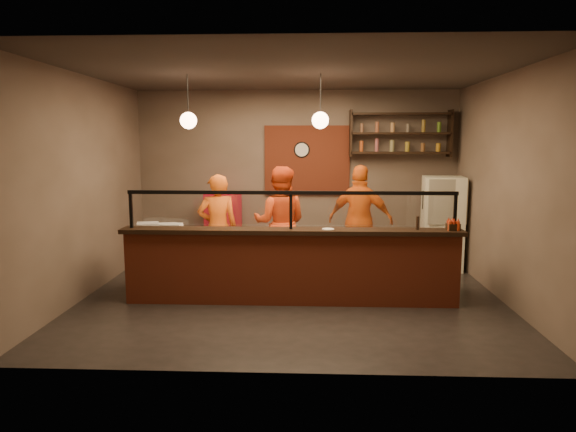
{
  "coord_description": "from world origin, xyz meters",
  "views": [
    {
      "loc": [
        0.26,
        -7.24,
        2.24
      ],
      "look_at": [
        -0.07,
        0.3,
        1.15
      ],
      "focal_mm": 32.0,
      "sensor_mm": 36.0,
      "label": 1
    }
  ],
  "objects_px": {
    "cook_left": "(218,228)",
    "cook_mid": "(280,223)",
    "fridge": "(442,223)",
    "pepper_mill": "(417,223)",
    "wall_clock": "(302,150)",
    "pizza_dough": "(349,235)",
    "condiment_caddy": "(453,227)",
    "red_cooler": "(223,228)",
    "cook_right": "(360,220)"
  },
  "relations": [
    {
      "from": "wall_clock",
      "to": "pizza_dough",
      "type": "relative_size",
      "value": 0.59
    },
    {
      "from": "cook_left",
      "to": "pizza_dough",
      "type": "bearing_deg",
      "value": 145.78
    },
    {
      "from": "pepper_mill",
      "to": "cook_left",
      "type": "bearing_deg",
      "value": 159.61
    },
    {
      "from": "pizza_dough",
      "to": "cook_mid",
      "type": "bearing_deg",
      "value": 137.34
    },
    {
      "from": "cook_mid",
      "to": "condiment_caddy",
      "type": "height_order",
      "value": "cook_mid"
    },
    {
      "from": "cook_right",
      "to": "fridge",
      "type": "height_order",
      "value": "cook_right"
    },
    {
      "from": "wall_clock",
      "to": "cook_mid",
      "type": "relative_size",
      "value": 0.16
    },
    {
      "from": "cook_mid",
      "to": "pepper_mill",
      "type": "bearing_deg",
      "value": 149.92
    },
    {
      "from": "wall_clock",
      "to": "fridge",
      "type": "height_order",
      "value": "wall_clock"
    },
    {
      "from": "wall_clock",
      "to": "red_cooler",
      "type": "height_order",
      "value": "wall_clock"
    },
    {
      "from": "cook_left",
      "to": "cook_mid",
      "type": "xyz_separation_m",
      "value": [
        0.98,
        0.27,
        0.06
      ]
    },
    {
      "from": "cook_left",
      "to": "pepper_mill",
      "type": "relative_size",
      "value": 9.54
    },
    {
      "from": "fridge",
      "to": "pizza_dough",
      "type": "bearing_deg",
      "value": -129.69
    },
    {
      "from": "wall_clock",
      "to": "cook_left",
      "type": "height_order",
      "value": "wall_clock"
    },
    {
      "from": "pizza_dough",
      "to": "pepper_mill",
      "type": "distance_m",
      "value": 1.0
    },
    {
      "from": "cook_left",
      "to": "condiment_caddy",
      "type": "xyz_separation_m",
      "value": [
        3.41,
        -1.11,
        0.23
      ]
    },
    {
      "from": "condiment_caddy",
      "to": "pepper_mill",
      "type": "xyz_separation_m",
      "value": [
        -0.48,
        0.02,
        0.05
      ]
    },
    {
      "from": "wall_clock",
      "to": "cook_right",
      "type": "distance_m",
      "value": 1.9
    },
    {
      "from": "red_cooler",
      "to": "pepper_mill",
      "type": "distance_m",
      "value": 3.96
    },
    {
      "from": "cook_mid",
      "to": "pepper_mill",
      "type": "height_order",
      "value": "cook_mid"
    },
    {
      "from": "wall_clock",
      "to": "cook_left",
      "type": "distance_m",
      "value": 2.44
    },
    {
      "from": "wall_clock",
      "to": "condiment_caddy",
      "type": "xyz_separation_m",
      "value": [
        2.1,
        -2.76,
        -0.99
      ]
    },
    {
      "from": "pizza_dough",
      "to": "red_cooler",
      "type": "bearing_deg",
      "value": 136.87
    },
    {
      "from": "cook_right",
      "to": "red_cooler",
      "type": "relative_size",
      "value": 1.42
    },
    {
      "from": "red_cooler",
      "to": "pepper_mill",
      "type": "xyz_separation_m",
      "value": [
        3.08,
        -2.43,
        0.49
      ]
    },
    {
      "from": "fridge",
      "to": "cook_mid",
      "type": "bearing_deg",
      "value": -159.16
    },
    {
      "from": "wall_clock",
      "to": "pizza_dough",
      "type": "distance_m",
      "value": 2.74
    },
    {
      "from": "cook_right",
      "to": "pizza_dough",
      "type": "xyz_separation_m",
      "value": [
        -0.28,
        -1.26,
        -0.03
      ]
    },
    {
      "from": "cook_mid",
      "to": "pizza_dough",
      "type": "distance_m",
      "value": 1.44
    },
    {
      "from": "fridge",
      "to": "red_cooler",
      "type": "distance_m",
      "value": 3.98
    },
    {
      "from": "red_cooler",
      "to": "condiment_caddy",
      "type": "bearing_deg",
      "value": -24.03
    },
    {
      "from": "cook_right",
      "to": "condiment_caddy",
      "type": "relative_size",
      "value": 11.44
    },
    {
      "from": "cook_right",
      "to": "pizza_dough",
      "type": "relative_size",
      "value": 3.66
    },
    {
      "from": "cook_right",
      "to": "pepper_mill",
      "type": "height_order",
      "value": "cook_right"
    },
    {
      "from": "cook_mid",
      "to": "pepper_mill",
      "type": "xyz_separation_m",
      "value": [
        1.96,
        -1.36,
        0.22
      ]
    },
    {
      "from": "wall_clock",
      "to": "fridge",
      "type": "xyz_separation_m",
      "value": [
        2.5,
        -0.64,
        -1.28
      ]
    },
    {
      "from": "fridge",
      "to": "pepper_mill",
      "type": "distance_m",
      "value": 2.31
    },
    {
      "from": "red_cooler",
      "to": "condiment_caddy",
      "type": "relative_size",
      "value": 8.06
    },
    {
      "from": "cook_mid",
      "to": "red_cooler",
      "type": "distance_m",
      "value": 1.58
    },
    {
      "from": "fridge",
      "to": "pizza_dough",
      "type": "relative_size",
      "value": 3.23
    },
    {
      "from": "pepper_mill",
      "to": "condiment_caddy",
      "type": "bearing_deg",
      "value": -2.24
    },
    {
      "from": "cook_mid",
      "to": "red_cooler",
      "type": "relative_size",
      "value": 1.41
    },
    {
      "from": "cook_left",
      "to": "pizza_dough",
      "type": "xyz_separation_m",
      "value": [
        2.04,
        -0.71,
        0.04
      ]
    },
    {
      "from": "condiment_caddy",
      "to": "cook_right",
      "type": "bearing_deg",
      "value": 123.17
    },
    {
      "from": "cook_left",
      "to": "pepper_mill",
      "type": "xyz_separation_m",
      "value": [
        2.94,
        -1.09,
        0.28
      ]
    },
    {
      "from": "cook_left",
      "to": "cook_right",
      "type": "xyz_separation_m",
      "value": [
        2.33,
        0.55,
        0.06
      ]
    },
    {
      "from": "wall_clock",
      "to": "condiment_caddy",
      "type": "height_order",
      "value": "wall_clock"
    },
    {
      "from": "pizza_dough",
      "to": "pepper_mill",
      "type": "bearing_deg",
      "value": -23.3
    },
    {
      "from": "cook_mid",
      "to": "cook_right",
      "type": "height_order",
      "value": "cook_right"
    },
    {
      "from": "pizza_dough",
      "to": "cook_left",
      "type": "bearing_deg",
      "value": 160.92
    }
  ]
}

